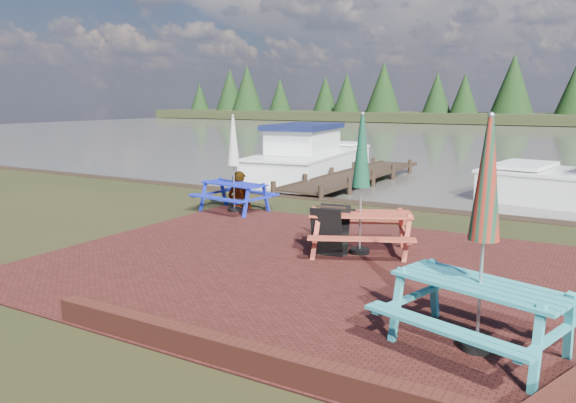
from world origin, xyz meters
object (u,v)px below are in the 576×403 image
(picnic_table_blue, at_px, (234,179))
(person, at_px, (239,172))
(chalkboard, at_px, (330,231))
(picnic_table_red, at_px, (360,206))
(picnic_table_teal, at_px, (481,272))
(jetty, at_px, (355,176))
(boat_jetty, at_px, (310,159))

(picnic_table_blue, bearing_deg, person, 115.47)
(chalkboard, height_order, person, person)
(picnic_table_red, bearing_deg, picnic_table_teal, -73.32)
(picnic_table_teal, height_order, picnic_table_blue, picnic_table_teal)
(picnic_table_blue, xyz_separation_m, jetty, (0.30, 6.98, -0.73))
(person, bearing_deg, jetty, -95.40)
(picnic_table_teal, bearing_deg, picnic_table_blue, 160.48)
(chalkboard, bearing_deg, person, 134.73)
(boat_jetty, bearing_deg, chalkboard, -67.67)
(picnic_table_teal, distance_m, jetty, 13.95)
(picnic_table_teal, relative_size, boat_jetty, 0.33)
(picnic_table_red, relative_size, boat_jetty, 0.32)
(picnic_table_red, relative_size, picnic_table_blue, 1.06)
(picnic_table_teal, bearing_deg, boat_jetty, 141.29)
(jetty, bearing_deg, boat_jetty, 153.21)
(picnic_table_red, bearing_deg, chalkboard, -162.28)
(picnic_table_blue, height_order, jetty, picnic_table_blue)
(picnic_table_teal, xyz_separation_m, person, (-7.23, 5.59, 0.04))
(picnic_table_red, relative_size, chalkboard, 2.79)
(picnic_table_teal, xyz_separation_m, jetty, (-6.80, 12.16, -0.82))
(person, bearing_deg, chalkboard, 142.76)
(picnic_table_teal, bearing_deg, chalkboard, 156.26)
(picnic_table_blue, bearing_deg, picnic_table_red, -17.16)
(picnic_table_red, bearing_deg, boat_jetty, 97.19)
(jetty, xyz_separation_m, boat_jetty, (-2.49, 1.26, 0.37))
(picnic_table_blue, bearing_deg, boat_jetty, 113.49)
(chalkboard, xyz_separation_m, boat_jetty, (-6.12, 10.72, 0.00))
(picnic_table_red, xyz_separation_m, jetty, (-4.04, 9.07, -0.79))
(picnic_table_red, xyz_separation_m, chalkboard, (-0.42, -0.39, -0.43))
(chalkboard, bearing_deg, jetty, 101.24)
(picnic_table_blue, distance_m, jetty, 7.02)
(picnic_table_red, distance_m, chalkboard, 0.71)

